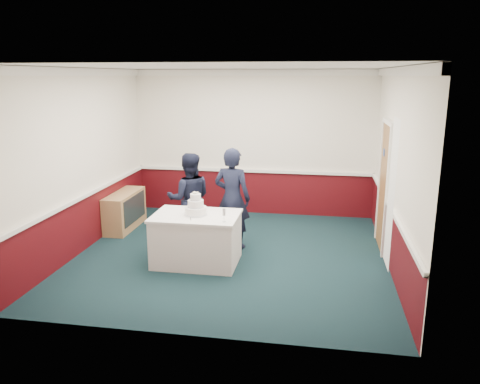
% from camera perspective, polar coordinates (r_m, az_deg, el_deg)
% --- Properties ---
extents(ground, '(5.00, 5.00, 0.00)m').
position_cam_1_polar(ground, '(7.78, -1.08, -7.66)').
color(ground, '#132A30').
rests_on(ground, ground).
extents(room_shell, '(5.00, 5.00, 3.00)m').
position_cam_1_polar(room_shell, '(7.87, 0.25, 7.40)').
color(room_shell, white).
rests_on(room_shell, ground).
extents(sideboard, '(0.41, 1.20, 0.70)m').
position_cam_1_polar(sideboard, '(9.26, -13.86, -2.20)').
color(sideboard, '#99724A').
rests_on(sideboard, ground).
extents(cake_table, '(1.32, 0.92, 0.79)m').
position_cam_1_polar(cake_table, '(7.36, -5.32, -5.66)').
color(cake_table, white).
rests_on(cake_table, ground).
extents(wedding_cake, '(0.35, 0.35, 0.36)m').
position_cam_1_polar(wedding_cake, '(7.21, -5.41, -1.92)').
color(wedding_cake, white).
rests_on(wedding_cake, cake_table).
extents(cake_knife, '(0.08, 0.21, 0.00)m').
position_cam_1_polar(cake_knife, '(7.06, -6.05, -3.19)').
color(cake_knife, silver).
rests_on(cake_knife, cake_table).
extents(champagne_flute, '(0.05, 0.05, 0.21)m').
position_cam_1_polar(champagne_flute, '(6.83, -1.96, -2.54)').
color(champagne_flute, silver).
rests_on(champagne_flute, cake_table).
extents(person_man, '(0.91, 0.79, 1.60)m').
position_cam_1_polar(person_man, '(8.13, -6.20, -0.82)').
color(person_man, black).
rests_on(person_man, ground).
extents(person_woman, '(0.69, 0.51, 1.72)m').
position_cam_1_polar(person_woman, '(7.87, -0.95, -0.78)').
color(person_woman, black).
rests_on(person_woman, ground).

